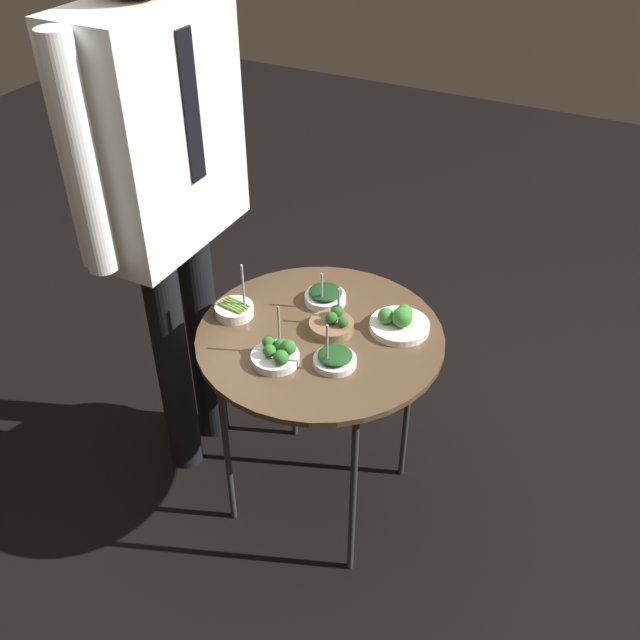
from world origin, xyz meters
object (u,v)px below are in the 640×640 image
at_px(bowl_spinach_front_center, 335,359).
at_px(bowl_asparagus_mid_left, 235,310).
at_px(bowl_broccoli_back_left, 277,354).
at_px(bowl_broccoli_front_left, 332,324).
at_px(bowl_broccoli_back_right, 399,322).
at_px(bowl_spinach_near_rim, 325,296).
at_px(waiter_figure, 161,159).
at_px(serving_cart, 320,347).

height_order(bowl_spinach_front_center, bowl_asparagus_mid_left, bowl_asparagus_mid_left).
xyz_separation_m(bowl_broccoli_back_left, bowl_broccoli_front_left, (0.19, -0.07, -0.00)).
xyz_separation_m(bowl_broccoli_front_left, bowl_broccoli_back_right, (0.09, -0.17, 0.00)).
height_order(bowl_asparagus_mid_left, bowl_broccoli_front_left, bowl_asparagus_mid_left).
distance_m(bowl_spinach_near_rim, bowl_asparagus_mid_left, 0.28).
relative_size(bowl_broccoli_back_right, waiter_figure, 0.10).
bearing_deg(bowl_broccoli_back_left, waiter_figure, 68.54).
relative_size(bowl_spinach_near_rim, bowl_spinach_front_center, 0.83).
height_order(bowl_spinach_near_rim, bowl_asparagus_mid_left, bowl_asparagus_mid_left).
bearing_deg(bowl_broccoli_front_left, serving_cart, 143.77).
bearing_deg(bowl_spinach_near_rim, bowl_asparagus_mid_left, 130.64).
bearing_deg(bowl_asparagus_mid_left, bowl_broccoli_back_right, -71.31).
bearing_deg(bowl_spinach_near_rim, bowl_spinach_front_center, -148.37).
relative_size(bowl_spinach_front_center, waiter_figure, 0.08).
bearing_deg(bowl_spinach_near_rim, bowl_broccoli_back_left, -178.45).
distance_m(bowl_broccoli_back_left, waiter_figure, 0.63).
bearing_deg(waiter_figure, bowl_broccoli_back_right, -81.35).
xyz_separation_m(serving_cart, bowl_broccoli_back_left, (-0.16, 0.05, 0.07)).
bearing_deg(bowl_broccoli_front_left, waiter_figure, 91.54).
height_order(serving_cart, waiter_figure, waiter_figure).
relative_size(bowl_asparagus_mid_left, bowl_broccoli_front_left, 1.36).
relative_size(bowl_asparagus_mid_left, bowl_broccoli_back_right, 1.01).
bearing_deg(serving_cart, bowl_asparagus_mid_left, 96.71).
relative_size(bowl_broccoli_back_left, bowl_broccoli_front_left, 1.24).
bearing_deg(bowl_broccoli_front_left, bowl_spinach_near_rim, 34.82).
bearing_deg(bowl_broccoli_back_left, bowl_broccoli_front_left, -20.59).
xyz_separation_m(bowl_broccoli_back_left, waiter_figure, (0.18, 0.45, 0.40)).
distance_m(serving_cart, bowl_spinach_near_rim, 0.17).
distance_m(bowl_spinach_front_center, bowl_broccoli_front_left, 0.15).
height_order(bowl_spinach_near_rim, bowl_broccoli_front_left, bowl_broccoli_front_left).
height_order(bowl_spinach_front_center, waiter_figure, waiter_figure).
height_order(serving_cart, bowl_spinach_front_center, bowl_spinach_front_center).
bearing_deg(serving_cart, bowl_broccoli_front_left, -36.23).
distance_m(bowl_asparagus_mid_left, bowl_broccoli_back_left, 0.25).
height_order(bowl_broccoli_back_left, bowl_broccoli_back_right, bowl_broccoli_back_left).
xyz_separation_m(bowl_spinach_near_rim, bowl_asparagus_mid_left, (-0.18, 0.21, -0.00)).
distance_m(bowl_asparagus_mid_left, waiter_figure, 0.47).
height_order(bowl_spinach_front_center, bowl_broccoli_front_left, bowl_spinach_front_center).
height_order(bowl_spinach_near_rim, waiter_figure, waiter_figure).
distance_m(bowl_broccoli_front_left, waiter_figure, 0.66).
xyz_separation_m(bowl_asparagus_mid_left, waiter_figure, (0.05, 0.24, 0.41)).
bearing_deg(waiter_figure, bowl_broccoli_back_left, -111.46).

